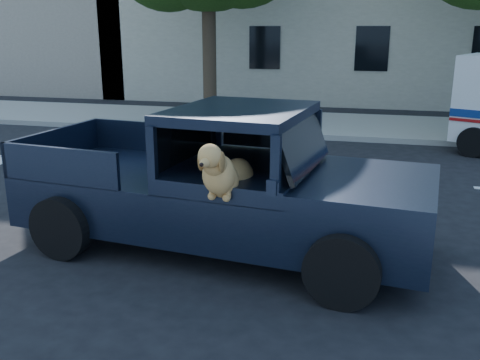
# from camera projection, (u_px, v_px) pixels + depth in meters

# --- Properties ---
(ground) EXTENTS (120.00, 120.00, 0.00)m
(ground) POSITION_uv_depth(u_px,v_px,m) (276.00, 238.00, 7.77)
(ground) COLOR black
(ground) RESTS_ON ground
(far_sidewalk) EXTENTS (60.00, 4.00, 0.15)m
(far_sidewalk) POSITION_uv_depth(u_px,v_px,m) (331.00, 125.00, 16.32)
(far_sidewalk) COLOR gray
(far_sidewalk) RESTS_ON ground
(lane_stripes) EXTENTS (21.60, 0.14, 0.01)m
(lane_stripes) POSITION_uv_depth(u_px,v_px,m) (408.00, 183.00, 10.46)
(lane_stripes) COLOR silver
(lane_stripes) RESTS_ON ground
(building_left) EXTENTS (12.00, 6.00, 8.00)m
(building_left) POSITION_uv_depth(u_px,v_px,m) (33.00, 5.00, 25.61)
(building_left) COLOR tan
(building_left) RESTS_ON ground
(pickup_truck) EXTENTS (5.67, 3.09, 1.96)m
(pickup_truck) POSITION_uv_depth(u_px,v_px,m) (216.00, 201.00, 7.29)
(pickup_truck) COLOR black
(pickup_truck) RESTS_ON ground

